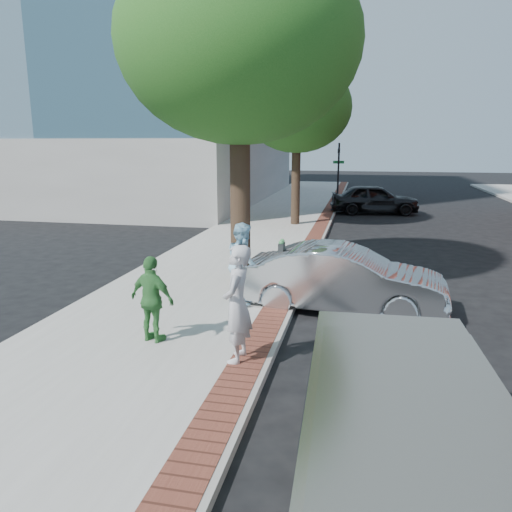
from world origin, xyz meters
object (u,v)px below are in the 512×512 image
(person_gray, at_px, (237,304))
(person_officer, at_px, (243,263))
(bg_car, at_px, (374,199))
(sedan_silver, at_px, (344,279))
(van, at_px, (403,453))
(person_green, at_px, (152,299))
(parking_meter, at_px, (281,257))

(person_gray, height_order, person_officer, person_gray)
(person_officer, distance_m, bg_car, 17.42)
(person_gray, distance_m, sedan_silver, 3.83)
(person_officer, relative_size, van, 0.39)
(person_green, distance_m, van, 5.72)
(parking_meter, bearing_deg, sedan_silver, -0.51)
(person_officer, height_order, sedan_silver, person_officer)
(sedan_silver, distance_m, bg_car, 16.84)
(person_green, bearing_deg, sedan_silver, -122.39)
(parking_meter, xyz_separation_m, person_officer, (-0.85, -0.31, -0.11))
(person_officer, bearing_deg, sedan_silver, -104.45)
(person_green, bearing_deg, person_gray, -179.07)
(bg_car, bearing_deg, sedan_silver, 169.27)
(sedan_silver, height_order, van, van)
(person_gray, xyz_separation_m, van, (2.47, -3.38, -0.21))
(person_gray, bearing_deg, person_officer, -167.55)
(parking_meter, height_order, bg_car, parking_meter)
(person_gray, xyz_separation_m, person_officer, (-0.65, 3.14, -0.07))
(bg_car, bearing_deg, van, 172.22)
(sedan_silver, relative_size, van, 0.96)
(parking_meter, distance_m, sedan_silver, 1.52)
(person_green, bearing_deg, parking_meter, -106.66)
(parking_meter, relative_size, van, 0.31)
(van, bearing_deg, person_green, 135.17)
(parking_meter, bearing_deg, bg_car, 81.81)
(sedan_silver, xyz_separation_m, van, (0.82, -6.81, 0.19))
(sedan_silver, relative_size, bg_car, 0.97)
(sedan_silver, bearing_deg, bg_car, 2.28)
(person_officer, xyz_separation_m, sedan_silver, (2.29, 0.30, -0.33))
(person_gray, xyz_separation_m, bg_car, (2.61, 20.25, -0.35))
(person_officer, relative_size, person_green, 1.15)
(sedan_silver, bearing_deg, van, -167.53)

